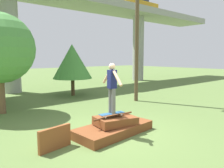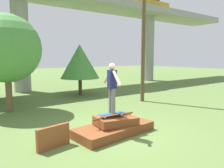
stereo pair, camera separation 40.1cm
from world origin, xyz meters
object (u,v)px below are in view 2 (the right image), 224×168
utility_pole (144,16)px  tree_behind_left (80,61)px  skateboard (112,114)px  car_on_overpass_right (147,3)px  tree_mid_back (6,49)px  skater (112,85)px

utility_pole → tree_behind_left: bearing=115.6°
skateboard → car_on_overpass_right: bearing=41.0°
car_on_overpass_right → tree_mid_back: 15.88m
skateboard → car_on_overpass_right: size_ratio=0.18×
skateboard → tree_mid_back: tree_mid_back is taller
car_on_overpass_right → tree_behind_left: bearing=-158.5°
car_on_overpass_right → utility_pole: bearing=-136.3°
skater → tree_behind_left: bearing=69.1°
tree_behind_left → skateboard: bearing=-110.9°
skateboard → skater: size_ratio=0.56×
skater → tree_behind_left: (2.60, 6.80, 0.56)m
utility_pole → skater: bearing=-144.3°
car_on_overpass_right → tree_behind_left: (-9.55, -3.77, -5.49)m
skater → utility_pole: utility_pole is taller
skater → tree_mid_back: tree_mid_back is taller
car_on_overpass_right → skateboard: bearing=-139.0°
utility_pole → tree_behind_left: (-1.76, 3.67, -2.35)m
skateboard → tree_mid_back: size_ratio=0.20×
utility_pole → tree_behind_left: utility_pole is taller
skateboard → skater: 0.87m
skater → tree_behind_left: 7.31m
tree_behind_left → tree_mid_back: (-4.46, -1.91, 0.62)m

